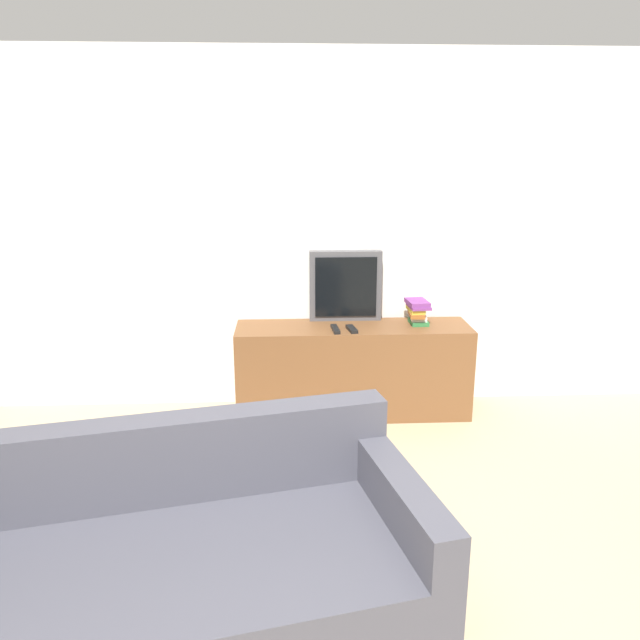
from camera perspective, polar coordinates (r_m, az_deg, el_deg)
wall_back at (r=4.64m, az=0.20°, el=7.82°), size 9.00×0.06×2.60m
tv_stand at (r=4.62m, az=3.01°, el=-4.57°), size 1.70×0.45×0.67m
television at (r=4.62m, az=2.34°, el=3.14°), size 0.53×0.09×0.52m
couch at (r=2.75m, az=-14.40°, el=-22.04°), size 2.27×1.40×0.80m
book_stack at (r=4.61m, az=8.89°, el=0.82°), size 0.17×0.23×0.17m
remote_on_stand at (r=4.41m, az=2.92°, el=-0.83°), size 0.08×0.17×0.02m
remote_secondary at (r=4.40m, az=1.41°, el=-0.84°), size 0.06×0.19×0.02m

